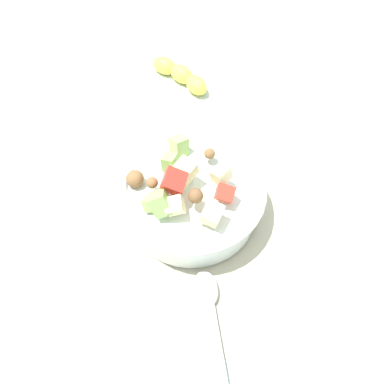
{
  "coord_description": "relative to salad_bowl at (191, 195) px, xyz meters",
  "views": [
    {
      "loc": [
        0.3,
        -0.17,
        0.57
      ],
      "look_at": [
        0.0,
        0.01,
        0.06
      ],
      "focal_mm": 36.91,
      "sensor_mm": 36.0,
      "label": 1
    }
  ],
  "objects": [
    {
      "name": "serving_spoon",
      "position": [
        0.18,
        -0.08,
        -0.04
      ],
      "size": [
        0.23,
        0.12,
        0.01
      ],
      "color": "#B7B7BC",
      "rests_on": "placemat"
    },
    {
      "name": "ground_plane",
      "position": [
        -0.0,
        -0.01,
        -0.05
      ],
      "size": [
        2.4,
        2.4,
        0.0
      ],
      "primitive_type": "plane",
      "color": "silver"
    },
    {
      "name": "banana_whole",
      "position": [
        -0.29,
        0.15,
        -0.03
      ],
      "size": [
        0.15,
        0.07,
        0.04
      ],
      "color": "yellow",
      "rests_on": "ground_plane"
    },
    {
      "name": "salad_bowl",
      "position": [
        0.0,
        0.0,
        0.0
      ],
      "size": [
        0.23,
        0.23,
        0.12
      ],
      "color": "white",
      "rests_on": "placemat"
    },
    {
      "name": "placemat",
      "position": [
        -0.0,
        -0.01,
        -0.04
      ],
      "size": [
        0.45,
        0.32,
        0.01
      ],
      "primitive_type": "cube",
      "color": "#BCB299",
      "rests_on": "ground_plane"
    }
  ]
}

